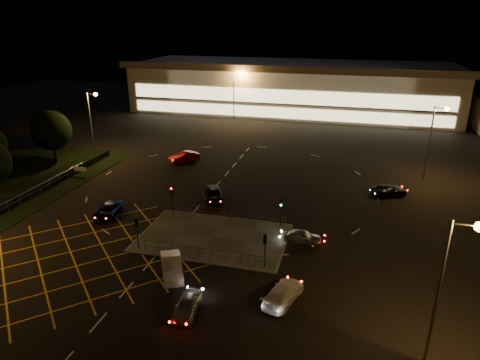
% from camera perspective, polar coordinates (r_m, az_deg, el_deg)
% --- Properties ---
extents(ground, '(180.00, 180.00, 0.00)m').
position_cam_1_polar(ground, '(44.89, -5.20, -6.18)').
color(ground, black).
rests_on(ground, ground).
extents(pedestrian_island, '(14.00, 9.00, 0.12)m').
position_cam_1_polar(pedestrian_island, '(42.60, -3.58, -7.63)').
color(pedestrian_island, '#4C4944').
rests_on(pedestrian_island, ground).
extents(grass_verge, '(18.00, 30.00, 0.08)m').
position_cam_1_polar(grass_verge, '(63.86, -27.56, -0.12)').
color(grass_verge, black).
rests_on(grass_verge, ground).
extents(hedge, '(2.00, 26.00, 1.00)m').
position_cam_1_polar(hedge, '(60.52, -24.10, -0.16)').
color(hedge, black).
rests_on(hedge, ground).
extents(supermarket, '(72.00, 26.50, 10.50)m').
position_cam_1_polar(supermarket, '(101.48, 6.94, 12.25)').
color(supermarket, beige).
rests_on(supermarket, ground).
extents(streetlight_se, '(1.78, 0.56, 10.03)m').
position_cam_1_polar(streetlight_se, '(27.88, 26.20, -11.23)').
color(streetlight_se, slate).
rests_on(streetlight_se, ground).
extents(streetlight_nw, '(1.78, 0.56, 10.03)m').
position_cam_1_polar(streetlight_nw, '(68.45, -19.09, 8.14)').
color(streetlight_nw, slate).
rests_on(streetlight_nw, ground).
extents(streetlight_ne, '(1.78, 0.56, 10.03)m').
position_cam_1_polar(streetlight_ne, '(59.91, 24.51, 5.69)').
color(streetlight_ne, slate).
rests_on(streetlight_ne, ground).
extents(streetlight_far_left, '(1.78, 0.56, 10.03)m').
position_cam_1_polar(streetlight_far_left, '(89.70, -0.57, 12.07)').
color(streetlight_far_left, slate).
rests_on(streetlight_far_left, ground).
extents(streetlight_far_right, '(1.78, 0.56, 10.03)m').
position_cam_1_polar(streetlight_far_right, '(89.95, 25.61, 10.08)').
color(streetlight_far_right, slate).
rests_on(streetlight_far_right, ground).
extents(signal_sw, '(0.28, 0.30, 3.15)m').
position_cam_1_polar(signal_sw, '(40.52, -13.58, -6.12)').
color(signal_sw, black).
rests_on(signal_sw, pedestrian_island).
extents(signal_se, '(0.28, 0.30, 3.15)m').
position_cam_1_polar(signal_se, '(36.73, 3.36, -8.51)').
color(signal_se, black).
rests_on(signal_se, pedestrian_island).
extents(signal_nw, '(0.28, 0.30, 3.15)m').
position_cam_1_polar(signal_nw, '(46.98, -9.06, -1.91)').
color(signal_nw, black).
rests_on(signal_nw, pedestrian_island).
extents(signal_ne, '(0.28, 0.30, 3.15)m').
position_cam_1_polar(signal_ne, '(43.75, 5.51, -3.50)').
color(signal_ne, black).
rests_on(signal_ne, pedestrian_island).
extents(tree_c, '(5.76, 5.76, 7.84)m').
position_cam_1_polar(tree_c, '(68.26, -23.88, 6.07)').
color(tree_c, black).
rests_on(tree_c, ground).
extents(tree_d, '(4.68, 4.68, 6.37)m').
position_cam_1_polar(tree_d, '(76.71, -24.60, 6.72)').
color(tree_d, black).
rests_on(tree_d, ground).
extents(car_near_silver, '(1.79, 3.89, 1.29)m').
position_cam_1_polar(car_near_silver, '(32.86, -7.07, -16.20)').
color(car_near_silver, '#B7BABE').
rests_on(car_near_silver, ground).
extents(car_queue_white, '(3.60, 4.85, 1.53)m').
position_cam_1_polar(car_queue_white, '(37.08, -9.09, -11.34)').
color(car_queue_white, silver).
rests_on(car_queue_white, ground).
extents(car_left_blue, '(2.93, 4.95, 1.29)m').
position_cam_1_polar(car_left_blue, '(48.96, -17.20, -3.86)').
color(car_left_blue, '#0B1646').
rests_on(car_left_blue, ground).
extents(car_far_dkgrey, '(3.72, 5.26, 1.41)m').
position_cam_1_polar(car_far_dkgrey, '(50.74, -3.51, -1.94)').
color(car_far_dkgrey, black).
rests_on(car_far_dkgrey, ground).
extents(car_right_silver, '(3.71, 1.61, 1.25)m').
position_cam_1_polar(car_right_silver, '(41.91, 8.31, -7.46)').
color(car_right_silver, '#AFB2B7').
rests_on(car_right_silver, ground).
extents(car_circ_red, '(4.24, 4.38, 1.49)m').
position_cam_1_polar(car_circ_red, '(64.73, -7.42, 3.08)').
color(car_circ_red, maroon).
rests_on(car_circ_red, ground).
extents(car_east_grey, '(4.91, 3.84, 1.24)m').
position_cam_1_polar(car_east_grey, '(55.16, 19.25, -1.30)').
color(car_east_grey, black).
rests_on(car_east_grey, ground).
extents(car_approach_white, '(3.12, 5.03, 1.36)m').
position_cam_1_polar(car_approach_white, '(33.90, 5.78, -14.75)').
color(car_approach_white, silver).
rests_on(car_approach_white, ground).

